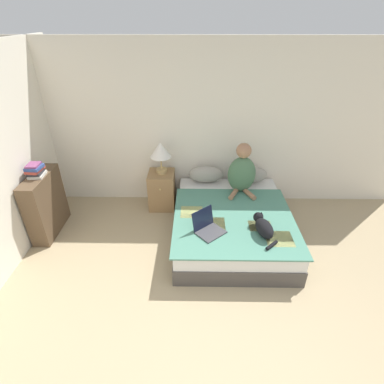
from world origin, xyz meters
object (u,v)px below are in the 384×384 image
laptop_open (208,228)px  nightstand (162,190)px  person_sitting (242,172)px  book_stack_top (35,170)px  pillow_near (206,174)px  table_lamp (161,151)px  cat_tabby (263,227)px  bookshelf (46,204)px  bed (231,223)px  pillow_far (250,175)px

laptop_open → nightstand: bearing=78.7°
person_sitting → book_stack_top: 2.87m
book_stack_top → pillow_near: bearing=18.0°
person_sitting → table_lamp: person_sitting is taller
laptop_open → book_stack_top: book_stack_top is taller
pillow_near → cat_tabby: pillow_near is taller
nightstand → person_sitting: bearing=-10.3°
nightstand → bookshelf: bearing=-156.7°
bed → bookshelf: size_ratio=2.14×
pillow_near → bookshelf: (-2.30, -0.75, -0.11)m
pillow_far → book_stack_top: bearing=-166.0°
nightstand → book_stack_top: book_stack_top is taller
pillow_near → table_lamp: bearing=-175.8°
pillow_near → nightstand: size_ratio=0.91×
person_sitting → cat_tabby: (0.15, -1.03, -0.24)m
bed → cat_tabby: (0.32, -0.48, 0.32)m
cat_tabby → table_lamp: table_lamp is taller
person_sitting → bookshelf: (-2.82, -0.46, -0.31)m
table_lamp → book_stack_top: bearing=-156.4°
cat_tabby → book_stack_top: book_stack_top is taller
pillow_far → bed: bearing=-112.8°
table_lamp → bookshelf: 1.82m
bed → bookshelf: (-2.65, 0.09, 0.24)m
table_lamp → person_sitting: bearing=-11.1°
laptop_open → bookshelf: size_ratio=0.50×
cat_tabby → nightstand: 1.89m
cat_tabby → pillow_near: bearing=14.4°
pillow_near → book_stack_top: size_ratio=2.23×
book_stack_top → bed: bearing=-1.8°
bookshelf → pillow_near: bearing=18.0°
cat_tabby → table_lamp: (-1.38, 1.27, 0.45)m
pillow_far → laptop_open: laptop_open is taller
bed → bookshelf: bookshelf is taller
pillow_near → nightstand: bearing=-174.6°
pillow_far → table_lamp: 1.47m
bed → person_sitting: bearing=72.6°
pillow_far → person_sitting: 0.40m
table_lamp → laptop_open: bearing=-60.6°
pillow_far → nightstand: (-1.42, -0.07, -0.26)m
bed → pillow_far: 0.97m
bed → pillow_near: pillow_near is taller
bed → person_sitting: person_sitting is taller
nightstand → table_lamp: table_lamp is taller
pillow_far → cat_tabby: size_ratio=0.99×
bed → pillow_near: 0.97m
pillow_far → laptop_open: bearing=-118.7°
bed → person_sitting: size_ratio=2.52×
bed → table_lamp: table_lamp is taller
pillow_near → pillow_far: 0.70m
laptop_open → table_lamp: 1.51m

